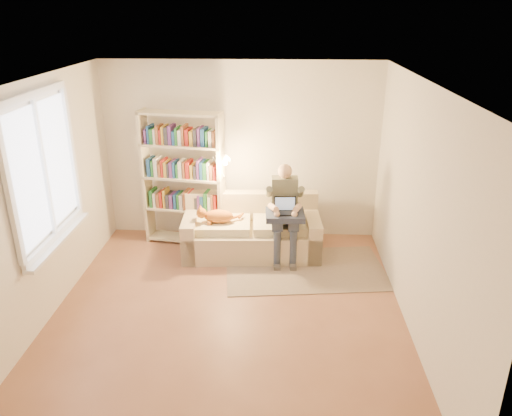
# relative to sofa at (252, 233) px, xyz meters

# --- Properties ---
(floor) EXTENTS (4.50, 4.50, 0.00)m
(floor) POSITION_rel_sofa_xyz_m (-0.18, -1.60, -0.29)
(floor) COLOR brown
(floor) RESTS_ON ground
(ceiling) EXTENTS (4.00, 4.50, 0.02)m
(ceiling) POSITION_rel_sofa_xyz_m (-0.18, -1.60, 2.31)
(ceiling) COLOR white
(ceiling) RESTS_ON wall_back
(wall_left) EXTENTS (0.02, 4.50, 2.60)m
(wall_left) POSITION_rel_sofa_xyz_m (-2.18, -1.60, 1.01)
(wall_left) COLOR silver
(wall_left) RESTS_ON floor
(wall_right) EXTENTS (0.02, 4.50, 2.60)m
(wall_right) POSITION_rel_sofa_xyz_m (1.82, -1.60, 1.01)
(wall_right) COLOR silver
(wall_right) RESTS_ON floor
(wall_back) EXTENTS (4.00, 0.02, 2.60)m
(wall_back) POSITION_rel_sofa_xyz_m (-0.18, 0.65, 1.01)
(wall_back) COLOR silver
(wall_back) RESTS_ON floor
(wall_front) EXTENTS (4.00, 0.02, 2.60)m
(wall_front) POSITION_rel_sofa_xyz_m (-0.18, -3.85, 1.01)
(wall_front) COLOR silver
(wall_front) RESTS_ON floor
(window) EXTENTS (0.12, 1.52, 1.69)m
(window) POSITION_rel_sofa_xyz_m (-2.13, -1.40, 1.08)
(window) COLOR white
(window) RESTS_ON wall_left
(sofa) EXTENTS (1.93, 0.95, 0.81)m
(sofa) POSITION_rel_sofa_xyz_m (0.00, 0.00, 0.00)
(sofa) COLOR #C4B18B
(sofa) RESTS_ON floor
(person) EXTENTS (0.38, 0.59, 1.32)m
(person) POSITION_rel_sofa_xyz_m (0.46, -0.12, 0.46)
(person) COLOR #6D705A
(person) RESTS_ON sofa
(cat) EXTENTS (0.61, 0.23, 0.22)m
(cat) POSITION_rel_sofa_xyz_m (-0.45, -0.14, 0.32)
(cat) COLOR orange
(cat) RESTS_ON sofa
(blanket) EXTENTS (0.54, 0.45, 0.08)m
(blanket) POSITION_rel_sofa_xyz_m (0.41, -0.24, 0.39)
(blanket) COLOR #252D42
(blanket) RESTS_ON person
(laptop) EXTENTS (0.30, 0.25, 0.25)m
(laptop) POSITION_rel_sofa_xyz_m (0.41, -0.23, 0.48)
(laptop) COLOR black
(laptop) RESTS_ON blanket
(bookshelf) EXTENTS (1.29, 0.54, 1.96)m
(bookshelf) POSITION_rel_sofa_xyz_m (-0.99, 0.29, 0.79)
(bookshelf) COLOR beige
(bookshelf) RESTS_ON floor
(rug) EXTENTS (2.22, 1.46, 0.01)m
(rug) POSITION_rel_sofa_xyz_m (0.74, -0.50, -0.29)
(rug) COLOR gray
(rug) RESTS_ON floor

